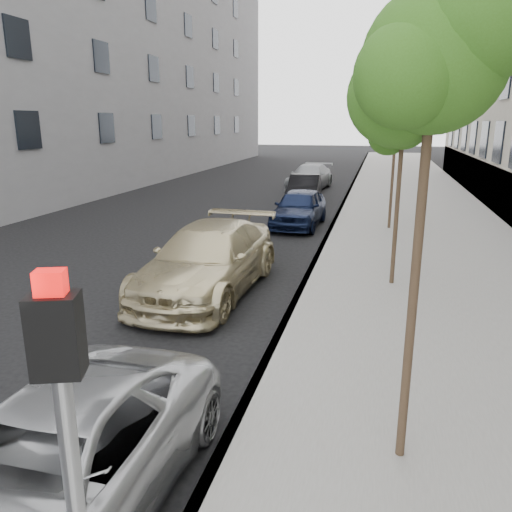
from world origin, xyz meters
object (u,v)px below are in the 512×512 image
at_px(signal_pole, 72,476).
at_px(suv, 208,260).
at_px(tree_near, 437,61).
at_px(sedan_blue, 299,208).
at_px(sedan_rear, 310,177).
at_px(tree_mid, 405,121).
at_px(minivan, 51,469).
at_px(sedan_black, 304,189).
at_px(tree_far, 397,121).

distance_m(signal_pole, suv, 8.88).
height_order(tree_near, signal_pole, tree_near).
xyz_separation_m(tree_near, signal_pole, (-1.93, -3.28, -2.35)).
distance_m(tree_near, suv, 7.59).
relative_size(sedan_blue, sedan_rear, 0.84).
bearing_deg(sedan_blue, signal_pole, -82.92).
bearing_deg(tree_mid, minivan, -111.97).
bearing_deg(signal_pole, minivan, 113.20).
distance_m(tree_near, minivan, 5.31).
bearing_deg(sedan_black, sedan_blue, -87.19).
relative_size(tree_mid, minivan, 0.98).
height_order(tree_far, sedan_blue, tree_far).
xyz_separation_m(tree_mid, sedan_black, (-3.97, 12.24, -3.18)).
xyz_separation_m(tree_far, minivan, (-3.33, -14.75, -3.23)).
height_order(signal_pole, suv, signal_pole).
bearing_deg(sedan_rear, tree_near, -73.80).
distance_m(minivan, sedan_rear, 25.58).
height_order(tree_mid, tree_far, tree_far).
xyz_separation_m(minivan, sedan_black, (-0.65, 20.49, 0.03)).
bearing_deg(signal_pole, tree_far, 64.05).
bearing_deg(minivan, sedan_blue, 90.78).
distance_m(suv, sedan_rear, 18.60).
distance_m(tree_near, signal_pole, 4.47).
bearing_deg(minivan, suv, 97.61).
height_order(tree_near, sedan_black, tree_near).
bearing_deg(sedan_rear, tree_mid, -70.01).
bearing_deg(tree_mid, sedan_rear, 104.29).
bearing_deg(tree_far, suv, -118.14).
relative_size(tree_far, signal_pole, 1.49).
height_order(tree_near, sedan_blue, tree_near).
height_order(tree_far, minivan, tree_far).
distance_m(tree_near, sedan_black, 19.52).
xyz_separation_m(signal_pole, sedan_black, (-2.05, 22.02, -1.38)).
bearing_deg(tree_far, sedan_black, 124.69).
bearing_deg(tree_near, signal_pole, -120.44).
distance_m(suv, sedan_blue, 7.99).
height_order(tree_near, tree_far, tree_near).
bearing_deg(suv, tree_near, -48.84).
height_order(sedan_black, sedan_rear, sedan_rear).
height_order(minivan, sedan_black, sedan_black).
bearing_deg(tree_far, signal_pole, -96.75).
xyz_separation_m(tree_far, sedan_blue, (-3.33, 0.16, -3.17)).
xyz_separation_m(signal_pole, suv, (-2.23, 8.50, -1.27)).
xyz_separation_m(signal_pole, minivan, (-1.40, 1.53, -1.41)).
relative_size(tree_mid, sedan_blue, 1.10).
bearing_deg(minivan, signal_pole, -46.82).
bearing_deg(minivan, sedan_black, 92.59).
bearing_deg(signal_pole, sedan_blue, 75.67).
height_order(tree_mid, sedan_blue, tree_mid).
relative_size(tree_far, sedan_rear, 0.93).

